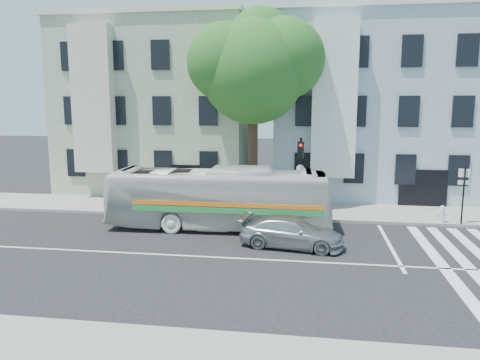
% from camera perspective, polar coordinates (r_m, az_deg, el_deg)
% --- Properties ---
extents(ground, '(120.00, 120.00, 0.00)m').
position_cam_1_polar(ground, '(18.17, -1.79, -9.46)').
color(ground, black).
rests_on(ground, ground).
extents(sidewalk_far, '(80.00, 4.00, 0.15)m').
position_cam_1_polar(sidewalk_far, '(25.77, 1.39, -3.59)').
color(sidewalk_far, gray).
rests_on(sidewalk_far, ground).
extents(building_left, '(12.00, 10.00, 11.00)m').
position_cam_1_polar(building_left, '(33.47, -9.15, 8.67)').
color(building_left, '#9BA489').
rests_on(building_left, ground).
extents(building_right, '(12.00, 10.00, 11.00)m').
position_cam_1_polar(building_right, '(32.15, 15.66, 8.41)').
color(building_right, '#96A6B2').
rests_on(building_right, ground).
extents(street_tree, '(7.30, 5.90, 11.10)m').
position_cam_1_polar(street_tree, '(25.90, 1.81, 13.75)').
color(street_tree, '#2D2116').
rests_on(street_tree, ground).
extents(bus, '(2.87, 10.52, 2.90)m').
position_cam_1_polar(bus, '(21.93, -2.61, -2.23)').
color(bus, silver).
rests_on(bus, ground).
extents(sedan, '(2.36, 4.47, 1.23)m').
position_cam_1_polar(sedan, '(19.40, 6.30, -6.38)').
color(sedan, '#ADB0B5').
rests_on(sedan, ground).
extents(hedge, '(8.51, 2.39, 0.70)m').
position_cam_1_polar(hedge, '(24.40, -4.14, -3.33)').
color(hedge, '#356621').
rests_on(hedge, sidewalk_far).
extents(traffic_signal, '(0.41, 0.53, 4.11)m').
position_cam_1_polar(traffic_signal, '(24.01, 7.37, 1.63)').
color(traffic_signal, black).
rests_on(traffic_signal, ground).
extents(fire_hydrant, '(0.46, 0.27, 0.83)m').
position_cam_1_polar(fire_hydrant, '(24.66, 23.42, -3.79)').
color(fire_hydrant, silver).
rests_on(fire_hydrant, sidewalk_far).
extents(far_sign_pole, '(0.51, 0.18, 2.85)m').
position_cam_1_polar(far_sign_pole, '(24.49, 25.60, -0.80)').
color(far_sign_pole, black).
rests_on(far_sign_pole, sidewalk_far).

